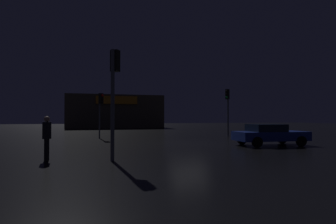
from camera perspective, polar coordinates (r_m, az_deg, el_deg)
ground_plane at (r=18.49m, az=4.44°, el=-6.46°), size 120.00×120.00×0.00m
store_building at (r=47.30m, az=-10.89°, el=0.08°), size 15.50×6.59×5.37m
traffic_signal_main at (r=11.30m, az=-11.05°, el=5.78°), size 0.42×0.43×4.43m
traffic_signal_opposite at (r=25.77m, az=12.20°, el=1.79°), size 0.42×0.42×4.29m
traffic_signal_cross_left at (r=23.29m, az=-13.70°, el=1.59°), size 0.42×0.42×3.70m
car_near at (r=18.22m, az=20.19°, el=-4.32°), size 4.51×2.27×1.31m
pedestrian at (r=12.19m, az=-23.72°, el=-4.26°), size 0.41×0.41×1.77m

